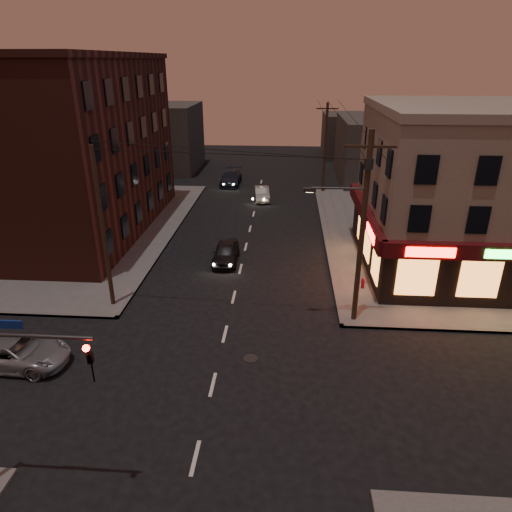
# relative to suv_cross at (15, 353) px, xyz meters

# --- Properties ---
(ground) EXTENTS (120.00, 120.00, 0.00)m
(ground) POSITION_rel_suv_cross_xyz_m (9.24, -0.75, -0.68)
(ground) COLOR black
(ground) RESTS_ON ground
(sidewalk_ne) EXTENTS (24.00, 28.00, 0.15)m
(sidewalk_ne) POSITION_rel_suv_cross_xyz_m (27.24, 18.25, -0.60)
(sidewalk_ne) COLOR #514F4C
(sidewalk_ne) RESTS_ON ground
(sidewalk_nw) EXTENTS (24.00, 28.00, 0.15)m
(sidewalk_nw) POSITION_rel_suv_cross_xyz_m (-8.76, 18.25, -0.60)
(sidewalk_nw) COLOR #514F4C
(sidewalk_nw) RESTS_ON ground
(pizza_building) EXTENTS (15.85, 12.85, 10.50)m
(pizza_building) POSITION_rel_suv_cross_xyz_m (25.17, 12.67, 4.67)
(pizza_building) COLOR gray
(pizza_building) RESTS_ON sidewalk_ne
(brick_apartment) EXTENTS (12.00, 20.00, 13.00)m
(brick_apartment) POSITION_rel_suv_cross_xyz_m (-5.26, 18.25, 5.97)
(brick_apartment) COLOR #481D17
(brick_apartment) RESTS_ON sidewalk_nw
(bg_building_ne_a) EXTENTS (10.00, 12.00, 7.00)m
(bg_building_ne_a) POSITION_rel_suv_cross_xyz_m (23.24, 37.25, 2.82)
(bg_building_ne_a) COLOR #3F3D3A
(bg_building_ne_a) RESTS_ON ground
(bg_building_nw) EXTENTS (9.00, 10.00, 8.00)m
(bg_building_nw) POSITION_rel_suv_cross_xyz_m (-3.76, 41.25, 3.32)
(bg_building_nw) COLOR #3F3D3A
(bg_building_nw) RESTS_ON ground
(bg_building_ne_b) EXTENTS (8.00, 8.00, 6.00)m
(bg_building_ne_b) POSITION_rel_suv_cross_xyz_m (21.24, 51.25, 2.32)
(bg_building_ne_b) COLOR #3F3D3A
(bg_building_ne_b) RESTS_ON ground
(utility_pole_main) EXTENTS (4.20, 0.44, 10.00)m
(utility_pole_main) POSITION_rel_suv_cross_xyz_m (15.93, 5.05, 5.08)
(utility_pole_main) COLOR #382619
(utility_pole_main) RESTS_ON sidewalk_ne
(utility_pole_far) EXTENTS (0.26, 0.26, 9.00)m
(utility_pole_far) POSITION_rel_suv_cross_xyz_m (16.04, 31.25, 3.97)
(utility_pole_far) COLOR #382619
(utility_pole_far) RESTS_ON sidewalk_ne
(utility_pole_west) EXTENTS (0.24, 0.24, 9.00)m
(utility_pole_west) POSITION_rel_suv_cross_xyz_m (2.44, 5.75, 3.97)
(utility_pole_west) COLOR #382619
(utility_pole_west) RESTS_ON sidewalk_nw
(suv_cross) EXTENTS (4.95, 2.40, 1.36)m
(suv_cross) POSITION_rel_suv_cross_xyz_m (0.00, 0.00, 0.00)
(suv_cross) COLOR gray
(suv_cross) RESTS_ON ground
(sedan_near) EXTENTS (1.69, 4.12, 1.40)m
(sedan_near) POSITION_rel_suv_cross_xyz_m (8.12, 12.40, 0.02)
(sedan_near) COLOR black
(sedan_near) RESTS_ON ground
(sedan_mid) EXTENTS (1.85, 4.12, 1.31)m
(sedan_mid) POSITION_rel_suv_cross_xyz_m (9.74, 27.86, -0.02)
(sedan_mid) COLOR gray
(sedan_mid) RESTS_ON ground
(sedan_far) EXTENTS (2.17, 5.18, 1.49)m
(sedan_far) POSITION_rel_suv_cross_xyz_m (5.87, 33.89, 0.07)
(sedan_far) COLOR black
(sedan_far) RESTS_ON ground
(fire_hydrant) EXTENTS (0.31, 0.31, 0.68)m
(fire_hydrant) POSITION_rel_suv_cross_xyz_m (17.04, 8.70, -0.16)
(fire_hydrant) COLOR maroon
(fire_hydrant) RESTS_ON sidewalk_ne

